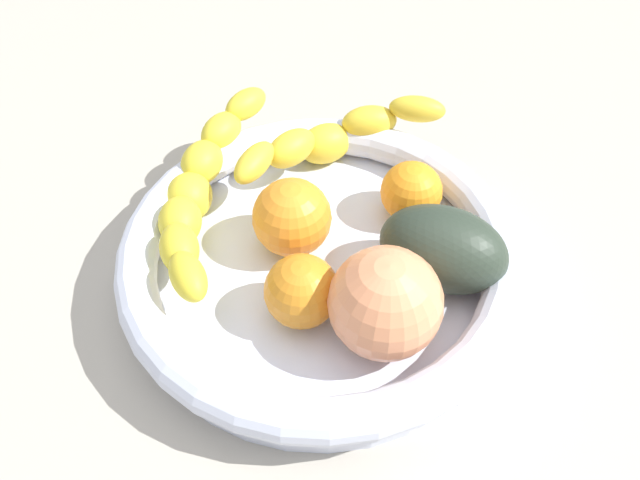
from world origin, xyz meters
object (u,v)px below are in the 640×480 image
banana_draped_right (330,138)px  orange_front (411,192)px  avocado_dark (443,249)px  banana_draped_left (199,188)px  peach_blush (385,303)px  fruit_bowl (320,261)px  orange_mid_right (292,218)px  orange_mid_left (302,291)px

banana_draped_right → orange_front: (4.93, -7.45, -0.59)cm
avocado_dark → banana_draped_left: bearing=147.2°
peach_blush → fruit_bowl: bearing=110.7°
banana_draped_right → avocado_dark: (4.97, -14.35, 0.06)cm
orange_mid_right → avocado_dark: 11.71cm
fruit_bowl → orange_front: 9.54cm
banana_draped_right → peach_blush: size_ratio=2.56×
orange_mid_right → peach_blush: 10.95cm
banana_draped_left → avocado_dark: size_ratio=2.40×
banana_draped_right → avocado_dark: bearing=-70.9°
banana_draped_right → orange_front: bearing=-56.5°
banana_draped_right → orange_mid_left: (-5.94, -15.36, -0.41)cm
peach_blush → avocado_dark: peach_blush is taller
banana_draped_right → orange_mid_right: orange_mid_right is taller
orange_front → avocado_dark: bearing=-89.7°
fruit_bowl → orange_mid_right: orange_mid_right is taller
peach_blush → orange_mid_right: bearing=113.5°
banana_draped_left → fruit_bowl: bearing=-43.1°
banana_draped_right → orange_mid_left: 16.47cm
avocado_dark → orange_mid_right: bearing=150.3°
orange_mid_left → peach_blush: (5.10, -3.20, 1.24)cm
fruit_bowl → banana_draped_left: (-8.21, 7.69, 2.40)cm
orange_front → orange_mid_left: bearing=-144.0°
peach_blush → avocado_dark: bearing=35.9°
orange_front → avocado_dark: size_ratio=0.53×
orange_front → orange_mid_right: bearing=-173.8°
fruit_bowl → orange_front: bearing=23.8°
banana_draped_right → banana_draped_left: bearing=-163.4°
banana_draped_left → orange_mid_right: bearing=-37.2°
banana_draped_right → peach_blush: (-0.84, -18.56, 0.82)cm
orange_front → peach_blush: peach_blush is taller
orange_front → avocado_dark: avocado_dark is taller
fruit_bowl → banana_draped_right: size_ratio=1.53×
fruit_bowl → orange_mid_left: orange_mid_left is taller
banana_draped_left → orange_mid_left: 13.22cm
banana_draped_left → banana_draped_right: 12.34cm
avocado_dark → orange_mid_left: bearing=-174.7°
orange_front → fruit_bowl: bearing=-156.2°
banana_draped_right → orange_mid_left: banana_draped_right is taller
orange_mid_left → fruit_bowl: bearing=60.7°
fruit_bowl → banana_draped_right: banana_draped_right is taller
banana_draped_left → orange_mid_right: 8.32cm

